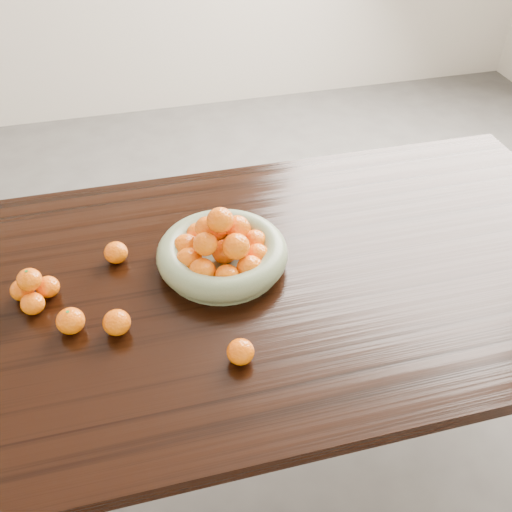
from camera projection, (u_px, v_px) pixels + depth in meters
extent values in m
plane|color=#5A5855|center=(247.00, 439.00, 1.92)|extent=(5.00, 5.00, 0.00)
cube|color=black|center=(245.00, 282.00, 1.44)|extent=(2.00, 1.00, 0.04)
cube|color=black|center=(456.00, 237.00, 2.18)|extent=(0.08, 0.08, 0.71)
cylinder|color=gray|center=(223.00, 262.00, 1.46)|extent=(0.30, 0.30, 0.01)
torus|color=gray|center=(222.00, 253.00, 1.44)|extent=(0.33, 0.33, 0.06)
ellipsoid|color=orange|center=(255.00, 242.00, 1.46)|extent=(0.07, 0.07, 0.06)
ellipsoid|color=orange|center=(240.00, 230.00, 1.50)|extent=(0.07, 0.07, 0.06)
ellipsoid|color=orange|center=(216.00, 228.00, 1.51)|extent=(0.07, 0.07, 0.06)
ellipsoid|color=orange|center=(199.00, 234.00, 1.49)|extent=(0.07, 0.07, 0.06)
ellipsoid|color=orange|center=(186.00, 247.00, 1.45)|extent=(0.07, 0.07, 0.07)
ellipsoid|color=orange|center=(189.00, 261.00, 1.41)|extent=(0.07, 0.07, 0.06)
ellipsoid|color=orange|center=(202.00, 271.00, 1.38)|extent=(0.07, 0.07, 0.06)
ellipsoid|color=orange|center=(227.00, 276.00, 1.37)|extent=(0.06, 0.06, 0.06)
ellipsoid|color=orange|center=(250.00, 268.00, 1.39)|extent=(0.07, 0.07, 0.06)
ellipsoid|color=orange|center=(257.00, 255.00, 1.42)|extent=(0.06, 0.06, 0.06)
ellipsoid|color=orange|center=(225.00, 252.00, 1.43)|extent=(0.06, 0.06, 0.06)
ellipsoid|color=orange|center=(237.00, 227.00, 1.43)|extent=(0.06, 0.06, 0.06)
ellipsoid|color=orange|center=(207.00, 228.00, 1.43)|extent=(0.06, 0.06, 0.06)
ellipsoid|color=orange|center=(205.00, 244.00, 1.38)|extent=(0.06, 0.06, 0.06)
ellipsoid|color=orange|center=(236.00, 246.00, 1.38)|extent=(0.07, 0.07, 0.06)
ellipsoid|color=orange|center=(220.00, 220.00, 1.38)|extent=(0.07, 0.07, 0.06)
ellipsoid|color=orange|center=(33.00, 304.00, 1.32)|extent=(0.06, 0.06, 0.05)
ellipsoid|color=orange|center=(48.00, 287.00, 1.37)|extent=(0.06, 0.06, 0.05)
ellipsoid|color=orange|center=(22.00, 290.00, 1.36)|extent=(0.06, 0.06, 0.05)
ellipsoid|color=orange|center=(29.00, 280.00, 1.32)|extent=(0.06, 0.06, 0.05)
ellipsoid|color=orange|center=(71.00, 321.00, 1.28)|extent=(0.06, 0.06, 0.06)
ellipsoid|color=orange|center=(117.00, 322.00, 1.28)|extent=(0.06, 0.06, 0.06)
ellipsoid|color=orange|center=(241.00, 352.00, 1.21)|extent=(0.06, 0.06, 0.06)
ellipsoid|color=orange|center=(116.00, 253.00, 1.46)|extent=(0.06, 0.06, 0.06)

